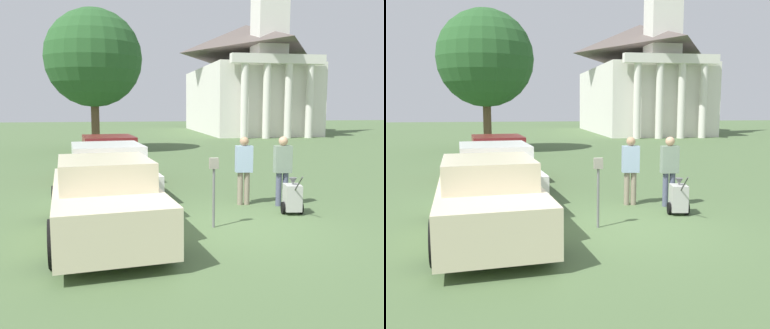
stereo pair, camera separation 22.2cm
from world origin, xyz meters
The scene contains 10 objects.
ground_plane centered at (0.00, 0.00, 0.00)m, with size 120.00×120.00×0.00m, color #4C663D.
parked_car_cream centered at (-2.56, -0.10, 0.72)m, with size 2.38×4.81×1.51m.
parked_car_white centered at (-2.56, 2.95, 0.71)m, with size 2.49×5.05×1.51m.
parked_car_maroon centered at (-2.56, 5.94, 0.69)m, with size 2.33×4.91×1.51m.
parking_meter centered at (-0.39, 0.10, 1.00)m, with size 0.18×0.09×1.44m.
person_worker centered at (0.82, 1.96, 0.98)m, with size 0.44×0.26×1.71m.
person_supervisor centered at (1.72, 1.66, 0.99)m, with size 0.43×0.24×1.73m.
equipment_cart centered at (1.65, 0.86, 0.39)m, with size 0.51×1.00×1.00m.
church centered at (9.91, 30.68, 5.58)m, with size 8.88×16.54×23.44m.
shade_tree centered at (-3.36, 15.82, 4.99)m, with size 5.20×5.20×7.61m.
Camera 2 is at (-2.12, -8.23, 2.47)m, focal length 40.00 mm.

